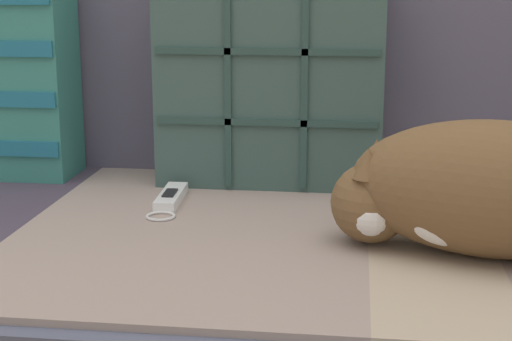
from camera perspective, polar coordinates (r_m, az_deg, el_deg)
couch at (r=1.39m, az=-7.56°, el=-12.12°), size 1.92×0.90×0.45m
sofa_backrest at (r=1.63m, az=-4.63°, el=8.62°), size 1.88×0.14×0.47m
throw_pillow_quilted at (r=1.47m, az=1.03°, el=6.41°), size 0.42×0.14×0.38m
sleeping_cat at (r=1.13m, az=15.92°, el=-1.52°), size 0.47×0.27×0.19m
game_remote_near at (r=1.37m, az=-6.25°, el=-2.03°), size 0.05×0.19×0.02m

